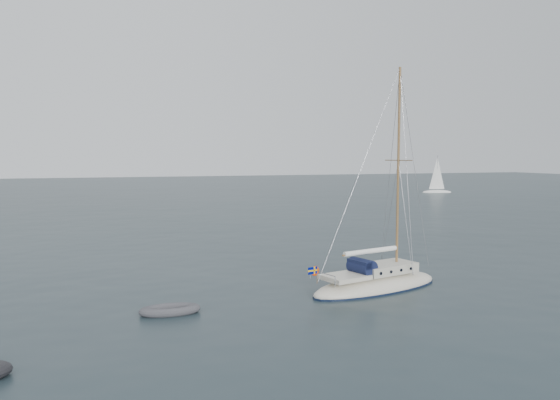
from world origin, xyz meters
name	(u,v)px	position (x,y,z in m)	size (l,w,h in m)	color
ground	(303,286)	(0.00, 0.00, 0.00)	(300.00, 300.00, 0.00)	black
sailboat	(377,272)	(3.31, -1.90, 0.90)	(8.39, 2.52, 11.94)	beige
dinghy	(170,310)	(-7.36, -2.87, 0.17)	(2.68, 1.21, 0.38)	#47474C
distant_yacht_b	(437,176)	(49.19, 58.68, 3.08)	(5.45, 2.90, 7.21)	white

